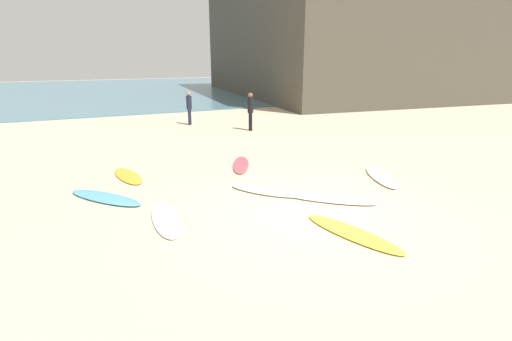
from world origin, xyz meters
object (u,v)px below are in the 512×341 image
at_px(surfboard_0, 381,177).
at_px(surfboard_6, 128,176).
at_px(surfboard_3, 353,233).
at_px(surfboard_5, 328,199).
at_px(surfboard_7, 264,191).
at_px(beachgoer_near, 189,106).
at_px(surfboard_1, 105,198).
at_px(surfboard_4, 166,219).
at_px(beachgoer_mid, 250,109).
at_px(surfboard_2, 241,164).

xyz_separation_m(surfboard_0, surfboard_6, (-6.75, 3.39, -0.01)).
xyz_separation_m(surfboard_3, surfboard_5, (0.69, 1.80, 0.01)).
relative_size(surfboard_7, beachgoer_near, 1.14).
distance_m(surfboard_1, surfboard_3, 6.11).
xyz_separation_m(surfboard_4, surfboard_5, (3.94, -0.53, 0.01)).
bearing_deg(beachgoer_near, surfboard_5, -153.45).
bearing_deg(beachgoer_near, surfboard_1, 179.64).
height_order(surfboard_4, beachgoer_mid, beachgoer_mid).
height_order(surfboard_0, surfboard_7, surfboard_7).
height_order(surfboard_3, beachgoer_near, beachgoer_near).
bearing_deg(surfboard_4, beachgoer_near, 76.86).
bearing_deg(beachgoer_mid, surfboard_4, -21.62).
relative_size(surfboard_2, surfboard_4, 1.01).
bearing_deg(surfboard_6, surfboard_7, -52.17).
bearing_deg(surfboard_3, surfboard_0, -154.14).
xyz_separation_m(surfboard_1, beachgoer_mid, (7.26, 7.02, 0.98)).
bearing_deg(beachgoer_mid, surfboard_0, 14.61).
height_order(surfboard_2, surfboard_6, surfboard_2).
distance_m(surfboard_0, beachgoer_mid, 8.76).
xyz_separation_m(surfboard_3, beachgoer_near, (0.70, 14.21, 0.93)).
xyz_separation_m(surfboard_2, beachgoer_mid, (2.93, 5.62, 0.99)).
bearing_deg(surfboard_2, surfboard_1, 42.67).
height_order(beachgoer_near, beachgoer_mid, beachgoer_mid).
distance_m(surfboard_2, surfboard_3, 5.69).
bearing_deg(beachgoer_mid, surfboard_2, -14.65).
distance_m(surfboard_1, surfboard_6, 1.88).
bearing_deg(surfboard_2, surfboard_3, 114.95).
xyz_separation_m(surfboard_6, beachgoer_mid, (6.48, 5.31, 0.99)).
relative_size(surfboard_0, surfboard_6, 1.08).
height_order(surfboard_4, beachgoer_near, beachgoer_near).
bearing_deg(beachgoer_near, surfboard_2, -158.20).
relative_size(surfboard_2, surfboard_6, 1.09).
bearing_deg(surfboard_4, surfboard_2, 51.32).
xyz_separation_m(surfboard_2, surfboard_4, (-3.24, -3.36, -0.01)).
height_order(surfboard_1, surfboard_3, surfboard_1).
relative_size(surfboard_5, beachgoer_near, 1.36).
distance_m(surfboard_4, surfboard_6, 3.69).
relative_size(surfboard_4, surfboard_6, 1.07).
bearing_deg(surfboard_0, surfboard_6, -3.53).
bearing_deg(surfboard_0, surfboard_2, -20.75).
bearing_deg(surfboard_5, surfboard_0, 151.55).
xyz_separation_m(surfboard_0, surfboard_1, (-7.53, 1.68, 0.00)).
distance_m(surfboard_4, beachgoer_mid, 10.94).
height_order(surfboard_0, surfboard_6, surfboard_0).
xyz_separation_m(surfboard_0, beachgoer_mid, (-0.27, 8.70, 0.98)).
relative_size(surfboard_0, surfboard_1, 0.91).
height_order(surfboard_5, beachgoer_near, beachgoer_near).
relative_size(surfboard_4, surfboard_5, 0.90).
height_order(surfboard_2, surfboard_5, surfboard_5).
bearing_deg(surfboard_3, surfboard_5, -124.45).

